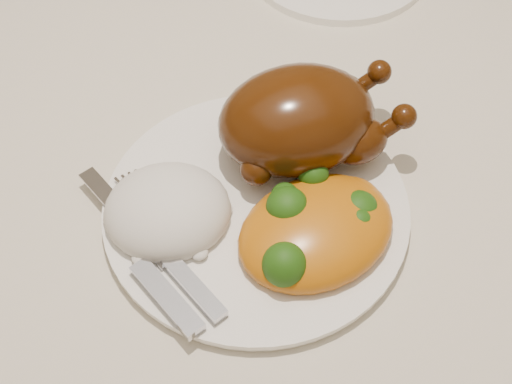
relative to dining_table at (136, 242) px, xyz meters
name	(u,v)px	position (x,y,z in m)	size (l,w,h in m)	color
dining_table	(136,242)	(0.00, 0.00, 0.00)	(1.60, 0.90, 0.76)	brown
tablecloth	(125,201)	(0.00, 0.00, 0.07)	(1.73, 1.03, 0.18)	beige
dinner_plate	(256,209)	(0.10, -0.09, 0.11)	(0.27, 0.27, 0.01)	white
roast_chicken	(302,119)	(0.16, -0.05, 0.16)	(0.19, 0.14, 0.09)	#472207
rice_mound	(168,211)	(0.02, -0.07, 0.12)	(0.14, 0.13, 0.06)	white
mac_and_cheese	(318,227)	(0.13, -0.14, 0.13)	(0.15, 0.12, 0.06)	orange
cutlery	(163,264)	(0.00, -0.11, 0.12)	(0.06, 0.20, 0.01)	silver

